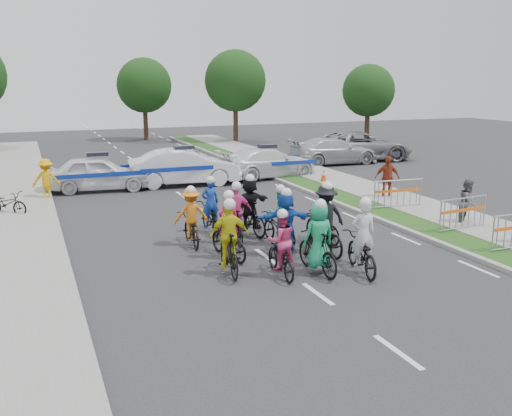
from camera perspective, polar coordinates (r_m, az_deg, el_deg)
name	(u,v)px	position (r m, az deg, el deg)	size (l,w,h in m)	color
ground	(318,294)	(13.03, 6.18, -8.56)	(90.00, 90.00, 0.00)	#28282B
curb_right	(382,221)	(19.64, 12.46, -1.23)	(0.20, 60.00, 0.12)	gray
grass_strip	(399,219)	(20.04, 14.11, -1.05)	(1.20, 60.00, 0.11)	#214817
sidewalk_right	(442,214)	(21.13, 18.07, -0.56)	(2.40, 60.00, 0.13)	gray
sidewalk_left	(8,261)	(16.35, -23.57, -4.86)	(3.00, 60.00, 0.13)	gray
rider_0	(362,248)	(14.35, 10.52, -3.96)	(1.04, 2.00, 1.94)	black
rider_1	(318,245)	(14.12, 6.22, -3.67)	(0.82, 1.84, 1.91)	black
rider_2	(281,251)	(13.89, 2.48, -4.31)	(0.74, 1.71, 1.71)	black
rider_3	(229,245)	(14.01, -2.72, -3.74)	(1.01, 1.88, 1.93)	black
rider_4	(325,225)	(15.81, 6.90, -1.74)	(1.13, 2.00, 2.04)	black
rider_5	(285,227)	(15.43, 2.90, -1.96)	(1.58, 1.87, 1.90)	black
rider_6	(228,236)	(15.30, -2.81, -2.77)	(0.93, 1.92, 1.88)	black
rider_7	(323,220)	(16.77, 6.71, -1.22)	(0.79, 1.71, 1.75)	black
rider_8	(279,222)	(16.54, 2.32, -1.41)	(0.81, 1.81, 1.79)	black
rider_9	(236,219)	(16.63, -2.04, -1.15)	(0.97, 1.81, 1.86)	black
rider_10	(191,222)	(16.54, -6.52, -1.39)	(1.01, 1.77, 1.77)	black
rider_11	(249,210)	(17.48, -0.68, -0.15)	(1.59, 1.89, 1.92)	black
rider_12	(210,213)	(17.93, -4.61, -0.54)	(0.65, 1.77, 1.80)	black
police_car_0	(98,173)	(25.42, -15.49, 3.36)	(1.77, 4.40, 1.50)	white
police_car_1	(184,167)	(25.95, -7.18, 4.06)	(1.73, 4.95, 1.63)	white
police_car_2	(267,163)	(27.78, 1.15, 4.55)	(2.04, 5.01, 1.45)	white
civilian_sedan	(333,151)	(32.47, 7.73, 5.68)	(2.08, 5.12, 1.49)	#AEAFB3
civilian_suv	(361,146)	(34.39, 10.43, 6.14)	(2.79, 6.05, 1.68)	gray
spectator_1	(468,202)	(19.89, 20.43, 0.52)	(0.75, 0.58, 1.53)	#545459
spectator_2	(387,178)	(23.21, 12.98, 2.95)	(1.03, 0.43, 1.75)	maroon
marshal_hiviz	(46,180)	(24.05, -20.24, 2.69)	(1.06, 0.61, 1.65)	#E6A50C
barrier_1	(463,215)	(18.97, 19.98, -0.66)	(2.00, 0.50, 1.12)	#A5A8AD
barrier_2	(398,195)	(21.54, 13.98, 1.29)	(2.00, 0.50, 1.12)	#A5A8AD
cone_0	(323,197)	(21.70, 6.68, 1.08)	(0.40, 0.40, 0.70)	#F24C0C
cone_1	(324,177)	(26.30, 6.78, 3.14)	(0.40, 0.40, 0.70)	#F24C0C
parked_bike	(7,203)	(21.93, -23.65, 0.43)	(0.57, 1.63, 0.86)	black
tree_1	(235,81)	(43.27, -2.08, 12.59)	(4.55, 4.55, 6.82)	#382619
tree_2	(368,91)	(43.72, 11.18, 11.44)	(3.85, 3.85, 5.77)	#382619
tree_4	(144,85)	(45.52, -11.13, 11.93)	(4.20, 4.20, 6.30)	#382619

